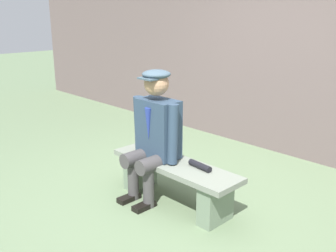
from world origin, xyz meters
TOP-DOWN VIEW (x-y plane):
  - ground_plane at (0.00, 0.00)m, footprint 30.00×30.00m
  - bench at (0.00, 0.00)m, footprint 1.41×0.40m
  - seated_man at (0.23, 0.05)m, footprint 0.59×0.55m
  - rolled_magazine at (-0.27, -0.06)m, footprint 0.26×0.08m
  - stadium_wall at (0.00, -2.12)m, footprint 12.00×0.24m

SIDE VIEW (x-z plane):
  - ground_plane at x=0.00m, z-range 0.00..0.00m
  - bench at x=0.00m, z-range 0.06..0.49m
  - rolled_magazine at x=-0.27m, z-range 0.42..0.48m
  - seated_man at x=0.23m, z-range 0.05..1.35m
  - stadium_wall at x=0.00m, z-range 0.00..2.53m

